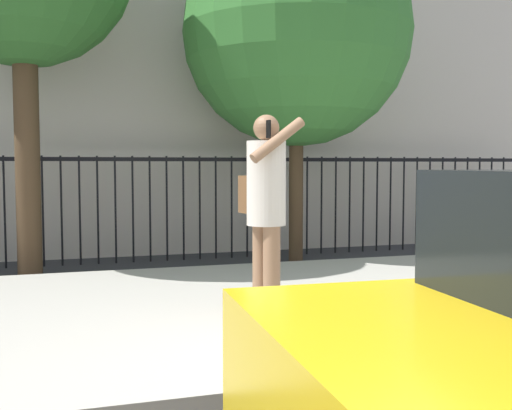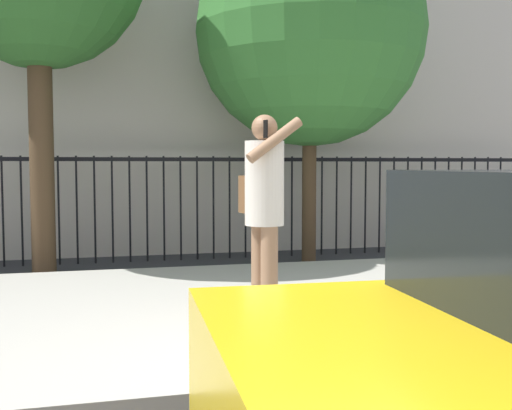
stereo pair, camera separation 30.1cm
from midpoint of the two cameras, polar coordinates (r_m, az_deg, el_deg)
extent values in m
plane|color=#333338|center=(4.07, 8.93, -17.50)|extent=(60.00, 60.00, 0.00)
cube|color=#B2ADA3|center=(6.01, -0.47, -9.65)|extent=(28.00, 4.40, 0.15)
cube|color=black|center=(9.45, -6.98, 4.25)|extent=(12.00, 0.04, 0.06)
cylinder|color=black|center=(9.37, -23.28, -0.61)|extent=(0.03, 0.03, 1.60)
cylinder|color=black|center=(9.35, -21.73, -0.59)|extent=(0.03, 0.03, 1.60)
cylinder|color=black|center=(9.33, -20.17, -0.56)|extent=(0.03, 0.03, 1.60)
cylinder|color=black|center=(9.32, -18.60, -0.52)|extent=(0.03, 0.03, 1.60)
cylinder|color=black|center=(9.32, -17.03, -0.49)|extent=(0.03, 0.03, 1.60)
cylinder|color=black|center=(9.32, -15.46, -0.46)|extent=(0.03, 0.03, 1.60)
cylinder|color=black|center=(9.33, -13.89, -0.43)|extent=(0.03, 0.03, 1.60)
cylinder|color=black|center=(9.35, -12.33, -0.40)|extent=(0.03, 0.03, 1.60)
cylinder|color=black|center=(9.38, -10.78, -0.37)|extent=(0.03, 0.03, 1.60)
cylinder|color=black|center=(9.41, -9.23, -0.34)|extent=(0.03, 0.03, 1.60)
cylinder|color=black|center=(9.45, -7.70, -0.30)|extent=(0.03, 0.03, 1.60)
cylinder|color=black|center=(9.49, -6.18, -0.27)|extent=(0.03, 0.03, 1.60)
cylinder|color=black|center=(9.55, -4.68, -0.24)|extent=(0.03, 0.03, 1.60)
cylinder|color=black|center=(9.60, -3.19, -0.21)|extent=(0.03, 0.03, 1.60)
cylinder|color=black|center=(9.67, -1.72, -0.18)|extent=(0.03, 0.03, 1.60)
cylinder|color=black|center=(9.74, -0.27, -0.15)|extent=(0.03, 0.03, 1.60)
cylinder|color=black|center=(9.82, 1.15, -0.12)|extent=(0.03, 0.03, 1.60)
cylinder|color=black|center=(9.90, 2.55, -0.09)|extent=(0.03, 0.03, 1.60)
cylinder|color=black|center=(9.99, 3.93, -0.06)|extent=(0.03, 0.03, 1.60)
cylinder|color=black|center=(10.08, 5.29, -0.03)|extent=(0.03, 0.03, 1.60)
cylinder|color=black|center=(10.18, 6.61, 0.00)|extent=(0.03, 0.03, 1.60)
cylinder|color=black|center=(10.29, 7.91, 0.03)|extent=(0.03, 0.03, 1.60)
cylinder|color=black|center=(10.40, 9.19, 0.06)|extent=(0.03, 0.03, 1.60)
cylinder|color=black|center=(10.52, 10.43, 0.09)|extent=(0.03, 0.03, 1.60)
cylinder|color=black|center=(10.64, 11.65, 0.11)|extent=(0.03, 0.03, 1.60)
cylinder|color=black|center=(10.76, 12.84, 0.14)|extent=(0.03, 0.03, 1.60)
cylinder|color=black|center=(10.89, 14.00, 0.16)|extent=(0.03, 0.03, 1.60)
cylinder|color=black|center=(11.03, 15.14, 0.19)|extent=(0.03, 0.03, 1.60)
cylinder|color=black|center=(11.17, 16.25, 0.21)|extent=(0.03, 0.03, 1.60)
cylinder|color=black|center=(11.31, 17.33, 0.23)|extent=(0.03, 0.03, 1.60)
cylinder|color=black|center=(11.46, 18.38, 0.25)|extent=(0.03, 0.03, 1.60)
cylinder|color=black|center=(11.61, 19.40, 0.28)|extent=(0.03, 0.03, 1.60)
cylinder|color=black|center=(11.76, 20.40, 0.30)|extent=(0.03, 0.03, 1.60)
cylinder|color=black|center=(11.92, 21.37, 0.32)|extent=(0.03, 0.03, 1.60)
cylinder|color=black|center=(3.07, 8.79, -18.33)|extent=(0.65, 0.25, 0.64)
cylinder|color=#936B4C|center=(5.26, -0.17, -6.32)|extent=(0.15, 0.15, 0.80)
cylinder|color=#936B4C|center=(5.44, -1.13, -5.99)|extent=(0.15, 0.15, 0.80)
cylinder|color=silver|center=(5.27, -0.67, 2.05)|extent=(0.39, 0.39, 0.73)
sphere|color=#936B4C|center=(5.28, -0.67, 7.23)|extent=(0.23, 0.23, 0.23)
cylinder|color=#936B4C|center=(5.09, 0.34, 6.10)|extent=(0.51, 0.18, 0.39)
cylinder|color=#936B4C|center=(5.45, -1.61, 1.87)|extent=(0.09, 0.09, 0.55)
cube|color=black|center=(5.11, -0.52, 7.11)|extent=(0.02, 0.07, 0.15)
cube|color=brown|center=(5.51, -1.87, 0.98)|extent=(0.21, 0.30, 0.34)
cylinder|color=#4C3823|center=(9.17, 2.83, 2.40)|extent=(0.21, 0.21, 2.50)
sphere|color=#387A33|center=(9.37, 2.87, 15.83)|extent=(3.37, 3.37, 3.37)
cylinder|color=#4C3823|center=(8.44, -21.55, 4.92)|extent=(0.31, 0.31, 3.35)
camera|label=1|loc=(0.15, -91.55, -0.10)|focal=42.82mm
camera|label=2|loc=(0.15, 88.45, 0.10)|focal=42.82mm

